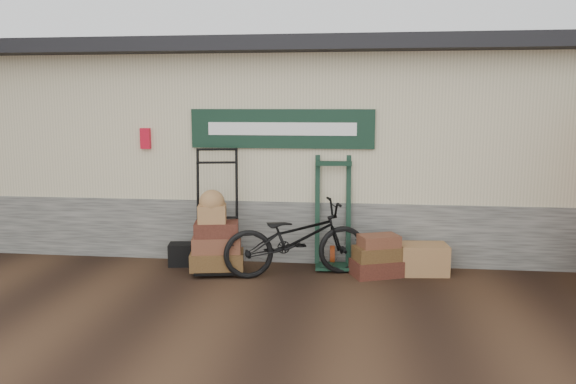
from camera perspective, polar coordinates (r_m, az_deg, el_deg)
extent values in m
plane|color=black|center=(7.31, 0.75, -9.36)|extent=(80.00, 80.00, 0.00)
cube|color=#4C4C47|center=(9.86, 2.47, -1.88)|extent=(14.00, 3.54, 0.90)
cube|color=#BEB28B|center=(9.69, 2.53, 6.87)|extent=(14.00, 3.50, 2.10)
cube|color=black|center=(9.57, 2.51, 13.73)|extent=(14.40, 4.10, 0.20)
cube|color=black|center=(7.95, -0.63, 6.44)|extent=(2.60, 0.06, 0.55)
cube|color=white|center=(7.92, -0.67, 6.43)|extent=(2.10, 0.01, 0.18)
cube|color=red|center=(8.46, -14.25, 5.30)|extent=(0.14, 0.10, 0.30)
cube|color=brown|center=(7.91, 13.59, -6.62)|extent=(0.67, 0.48, 0.41)
cube|color=black|center=(8.25, -10.87, -6.24)|extent=(0.36, 0.32, 0.32)
imported|color=black|center=(7.52, 0.81, -4.35)|extent=(1.24, 2.06, 1.13)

